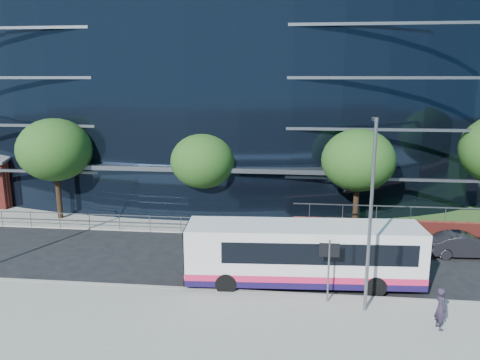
# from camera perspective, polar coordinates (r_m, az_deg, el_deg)

# --- Properties ---
(ground) EXTENTS (200.00, 200.00, 0.00)m
(ground) POSITION_cam_1_polar(r_m,az_deg,el_deg) (22.86, -1.33, -12.53)
(ground) COLOR black
(ground) RESTS_ON ground
(pavement_near) EXTENTS (80.00, 8.00, 0.15)m
(pavement_near) POSITION_cam_1_polar(r_m,az_deg,el_deg) (18.46, -3.50, -18.84)
(pavement_near) COLOR gray
(pavement_near) RESTS_ON ground
(kerb) EXTENTS (80.00, 0.25, 0.16)m
(kerb) POSITION_cam_1_polar(r_m,az_deg,el_deg) (21.93, -1.68, -13.44)
(kerb) COLOR gray
(kerb) RESTS_ON ground
(yellow_line_outer) EXTENTS (80.00, 0.08, 0.01)m
(yellow_line_outer) POSITION_cam_1_polar(r_m,az_deg,el_deg) (22.14, -1.61, -13.39)
(yellow_line_outer) COLOR gold
(yellow_line_outer) RESTS_ON ground
(yellow_line_inner) EXTENTS (80.00, 0.08, 0.01)m
(yellow_line_inner) POSITION_cam_1_polar(r_m,az_deg,el_deg) (22.28, -1.56, -13.22)
(yellow_line_inner) COLOR gold
(yellow_line_inner) RESTS_ON ground
(far_forecourt) EXTENTS (50.00, 8.00, 0.10)m
(far_forecourt) POSITION_cam_1_polar(r_m,az_deg,el_deg) (34.11, -8.92, -4.04)
(far_forecourt) COLOR gray
(far_forecourt) RESTS_ON ground
(glass_office) EXTENTS (44.00, 23.10, 16.00)m
(glass_office) POSITION_cam_1_polar(r_m,az_deg,el_deg) (41.96, -3.06, 10.19)
(glass_office) COLOR black
(glass_office) RESTS_ON ground
(guard_railings) EXTENTS (24.00, 0.05, 1.10)m
(guard_railings) POSITION_cam_1_polar(r_m,az_deg,el_deg) (30.86, -14.50, -4.58)
(guard_railings) COLOR slate
(guard_railings) RESTS_ON ground
(street_sign) EXTENTS (0.85, 0.09, 2.80)m
(street_sign) POSITION_cam_1_polar(r_m,az_deg,el_deg) (20.45, 10.80, -9.32)
(street_sign) COLOR slate
(street_sign) RESTS_ON pavement_near
(tree_far_a) EXTENTS (4.95, 4.95, 6.98)m
(tree_far_a) POSITION_cam_1_polar(r_m,az_deg,el_deg) (33.83, -21.64, 3.44)
(tree_far_a) COLOR black
(tree_far_a) RESTS_ON ground
(tree_far_b) EXTENTS (4.29, 4.29, 6.05)m
(tree_far_b) POSITION_cam_1_polar(r_m,az_deg,el_deg) (31.06, -4.54, 2.33)
(tree_far_b) COLOR black
(tree_far_b) RESTS_ON ground
(tree_far_c) EXTENTS (4.62, 4.62, 6.51)m
(tree_far_c) POSITION_cam_1_polar(r_m,az_deg,el_deg) (30.27, 14.22, 2.34)
(tree_far_c) COLOR black
(tree_far_c) RESTS_ON ground
(tree_dist_e) EXTENTS (4.62, 4.62, 6.51)m
(tree_dist_e) POSITION_cam_1_polar(r_m,az_deg,el_deg) (64.34, 25.71, 6.69)
(tree_dist_e) COLOR black
(tree_dist_e) RESTS_ON ground
(streetlight_east) EXTENTS (0.15, 0.77, 8.00)m
(streetlight_east) POSITION_cam_1_polar(r_m,az_deg,el_deg) (19.35, 15.64, -3.66)
(streetlight_east) COLOR slate
(streetlight_east) RESTS_ON pavement_near
(city_bus) EXTENTS (11.05, 3.16, 2.95)m
(city_bus) POSITION_cam_1_polar(r_m,az_deg,el_deg) (22.36, 7.96, -8.88)
(city_bus) COLOR silver
(city_bus) RESTS_ON ground
(parked_car) EXTENTS (4.05, 1.60, 1.31)m
(parked_car) POSITION_cam_1_polar(r_m,az_deg,el_deg) (28.61, 25.71, -7.16)
(parked_car) COLOR black
(parked_car) RESTS_ON ground
(pedestrian) EXTENTS (0.53, 0.69, 1.69)m
(pedestrian) POSITION_cam_1_polar(r_m,az_deg,el_deg) (20.10, 23.27, -14.18)
(pedestrian) COLOR #251E2D
(pedestrian) RESTS_ON pavement_near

